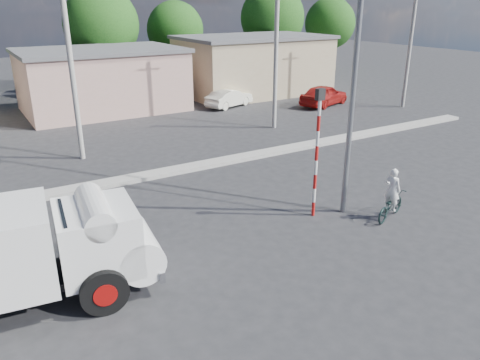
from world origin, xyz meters
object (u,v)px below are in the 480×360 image
cyclist (391,198)px  car_cream (229,98)px  streetlight (351,68)px  bicycle (390,205)px  car_red (324,95)px  traffic_pole (317,143)px  truck (23,253)px

cyclist → car_cream: 18.89m
car_cream → streetlight: bearing=142.3°
bicycle → car_red: 18.45m
car_red → car_cream: bearing=44.3°
cyclist → traffic_pole: traffic_pole is taller
cyclist → traffic_pole: 3.17m
bicycle → car_red: bearing=-52.6°
bicycle → traffic_pole: (-2.07, 1.52, 2.13)m
car_red → traffic_pole: traffic_pole is taller
truck → streetlight: bearing=7.2°
truck → car_red: size_ratio=1.49×
bicycle → car_cream: bearing=-32.0°
cyclist → car_cream: size_ratio=0.40×
streetlight → traffic_pole: bearing=162.3°
bicycle → cyclist: bearing=-0.0°
cyclist → bicycle: bearing=-0.0°
streetlight → car_red: bearing=50.8°
truck → cyclist: truck is taller
bicycle → cyclist: cyclist is taller
traffic_pole → cyclist: bearing=-36.3°
car_cream → streetlight: streetlight is taller
bicycle → streetlight: 4.79m
car_cream → car_red: car_red is taller
truck → streetlight: 10.66m
bicycle → car_cream: size_ratio=0.47×
truck → streetlight: streetlight is taller
bicycle → streetlight: streetlight is taller
car_cream → traffic_pole: 18.15m
car_red → traffic_pole: bearing=119.7°
car_red → streetlight: (-11.46, -14.07, 4.23)m
truck → streetlight: size_ratio=0.71×
car_cream → car_red: size_ratio=0.87×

